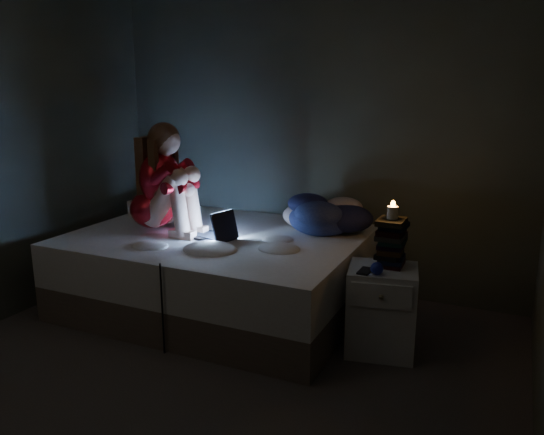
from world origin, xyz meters
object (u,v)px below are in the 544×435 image
Objects in this scene: candle at (392,215)px; laptop at (211,223)px; bed at (218,271)px; nightstand at (381,310)px; woman at (152,177)px; phone at (362,270)px.

laptop is at bearing 179.79° from candle.
bed is 3.76× the size of nightstand.
bed is at bearing 174.62° from candle.
woman is 1.80m from phone.
laptop reaches higher than nightstand.
bed is at bearing 14.80° from woman.
bed is 0.43m from laptop.
nightstand is at bearing -1.04° from woman.
woman reaches higher than candle.
candle reaches higher than phone.
candle is (1.34, -0.00, 0.20)m from laptop.
woman is at bearing -173.42° from phone.
phone is at bearing 6.82° from laptop.
woman is 10.69× the size of candle.
bed is at bearing 178.82° from phone.
woman is (-0.50, -0.12, 0.72)m from bed.
nightstand is (1.32, -0.07, -0.43)m from laptop.
laptop is 1.23m from phone.
laptop is 0.58× the size of nightstand.
bed is 2.52× the size of woman.
woman reaches higher than laptop.
candle is (0.02, 0.07, 0.63)m from nightstand.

